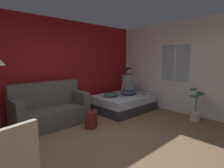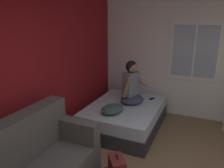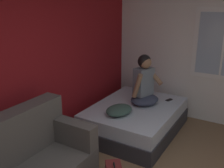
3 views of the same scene
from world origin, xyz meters
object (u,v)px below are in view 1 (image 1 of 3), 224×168
Objects in this scene: side_chair at (10,165)px; cell_phone at (144,95)px; bed at (123,103)px; person_seated at (129,84)px; backpack at (92,120)px; couch at (50,109)px; potted_plant at (196,110)px; throw_pillow at (111,95)px.

cell_phone is (4.12, 1.39, -0.05)m from side_chair.
person_seated reaches higher than bed.
bed is at bearing 17.14° from backpack.
backpack is at bearing -68.35° from cell_phone.
backpack is (-1.75, -0.41, -0.64)m from person_seated.
potted_plant is (2.90, -2.29, -0.09)m from couch.
potted_plant is (1.11, -2.04, -0.25)m from throw_pillow.
person_seated reaches higher than side_chair.
backpack is at bearing 33.49° from side_chair.
bed reaches higher than backpack.
backpack is (1.98, 1.31, -0.34)m from side_chair.
throw_pillow is (-0.61, 0.15, -0.29)m from person_seated.
side_chair is at bearing -51.81° from cell_phone.
person_seated reaches higher than throw_pillow.
cell_phone is at bearing -14.71° from couch.
couch is 1.95× the size of person_seated.
cell_phone is 0.17× the size of potted_plant.
backpack is 2.70m from potted_plant.
couch is at bearing 141.80° from potted_plant.
couch is 1.81m from throw_pillow.
cell_phone is at bearing -40.79° from person_seated.
throw_pillow is 2.34m from potted_plant.
side_chair reaches higher than potted_plant.
cell_phone is 1.57m from potted_plant.
side_chair reaches higher than bed.
throw_pillow reaches higher than cell_phone.
bed is at bearing 157.66° from person_seated.
person_seated is 2.03m from potted_plant.
side_chair is at bearing -153.19° from bed.
couch is 1.74× the size of side_chair.
side_chair is 2.04× the size of throw_pillow.
person_seated reaches higher than couch.
person_seated is (0.17, -0.07, 0.60)m from bed.
person_seated is at bearing 105.04° from potted_plant.
throw_pillow is at bearing 169.15° from bed.
bed is 4.00m from side_chair.
bed is 1.81× the size of side_chair.
cell_phone is (0.39, -0.33, -0.35)m from person_seated.
couch reaches higher than cell_phone.
throw_pillow reaches higher than backpack.
backpack is at bearing -153.49° from throw_pillow.
bed is 3.69× the size of throw_pillow.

